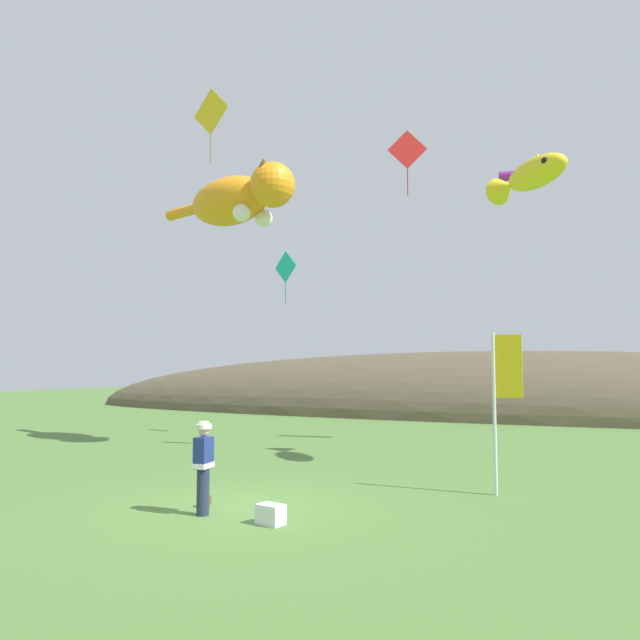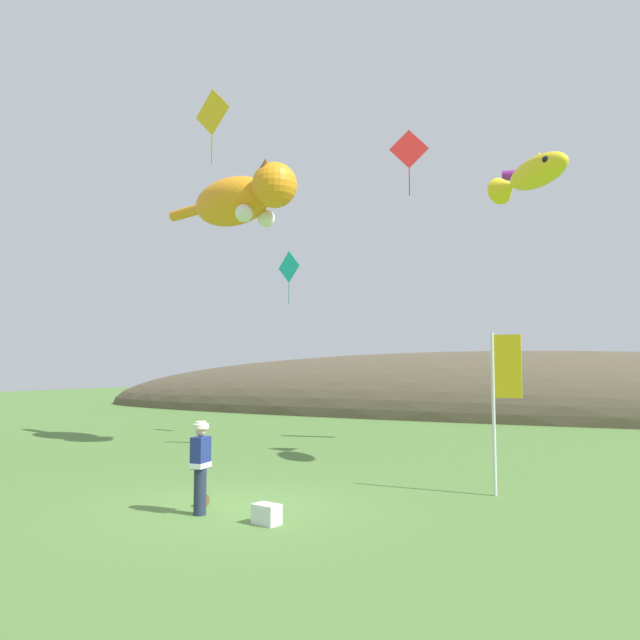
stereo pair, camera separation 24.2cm
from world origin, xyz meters
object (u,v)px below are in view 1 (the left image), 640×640
at_px(festival_attendant, 203,465).
at_px(kite_diamond_teal, 286,267).
at_px(picnic_cooler, 271,514).
at_px(kite_diamond_red, 407,150).
at_px(kite_giant_cat, 238,199).
at_px(kite_spool, 206,501).
at_px(kite_fish_windsock, 529,176).
at_px(festival_banner_pole, 502,389).
at_px(kite_diamond_gold, 211,112).
at_px(kite_tube_streamer, 528,174).

relative_size(festival_attendant, kite_diamond_teal, 0.79).
distance_m(picnic_cooler, kite_diamond_red, 13.45).
height_order(kite_giant_cat, kite_diamond_red, kite_diamond_red).
bearing_deg(kite_spool, festival_attendant, -59.01).
distance_m(picnic_cooler, kite_diamond_teal, 15.83).
distance_m(kite_giant_cat, kite_fish_windsock, 10.25).
xyz_separation_m(festival_banner_pole, kite_diamond_teal, (-9.94, 8.32, 4.65)).
bearing_deg(kite_fish_windsock, picnic_cooler, -114.45).
bearing_deg(kite_diamond_gold, kite_tube_streamer, 42.13).
bearing_deg(kite_tube_streamer, kite_diamond_gold, -137.87).
xyz_separation_m(kite_diamond_gold, kite_diamond_teal, (-1.20, 7.15, -3.71)).
bearing_deg(kite_giant_cat, kite_spool, -60.95).
distance_m(kite_giant_cat, kite_diamond_red, 6.38).
bearing_deg(festival_attendant, kite_diamond_gold, 124.82).
bearing_deg(picnic_cooler, kite_tube_streamer, 76.66).
distance_m(festival_attendant, kite_tube_streamer, 16.52).
xyz_separation_m(festival_attendant, festival_banner_pole, (4.93, 4.31, 1.39)).
height_order(kite_tube_streamer, kite_diamond_gold, kite_diamond_gold).
xyz_separation_m(picnic_cooler, kite_fish_windsock, (3.70, 8.13, 8.03)).
bearing_deg(festival_attendant, festival_banner_pole, 41.18).
bearing_deg(festival_banner_pole, kite_fish_windsock, 85.47).
height_order(kite_tube_streamer, kite_diamond_teal, kite_tube_streamer).
distance_m(festival_attendant, kite_diamond_red, 12.91).
xyz_separation_m(festival_attendant, picnic_cooler, (1.53, -0.07, -0.77)).
bearing_deg(kite_diamond_red, picnic_cooler, -88.79).
bearing_deg(kite_giant_cat, festival_banner_pole, -24.82).
bearing_deg(kite_spool, kite_fish_windsock, 53.00).
relative_size(festival_attendant, kite_giant_cat, 0.27).
distance_m(kite_giant_cat, kite_diamond_teal, 4.22).
xyz_separation_m(kite_fish_windsock, kite_diamond_gold, (-9.04, -2.58, 2.50)).
relative_size(kite_spool, kite_diamond_teal, 0.11).
relative_size(picnic_cooler, kite_diamond_gold, 0.23).
distance_m(festival_banner_pole, kite_diamond_teal, 13.77).
relative_size(kite_diamond_teal, kite_diamond_red, 1.02).
bearing_deg(kite_diamond_teal, kite_diamond_gold, -80.49).
bearing_deg(kite_fish_windsock, kite_diamond_red, 163.72).
xyz_separation_m(festival_banner_pole, kite_giant_cat, (-9.89, 4.57, 6.59)).
bearing_deg(kite_tube_streamer, kite_diamond_red, -130.10).
distance_m(picnic_cooler, kite_diamond_gold, 13.04).
height_order(kite_spool, kite_giant_cat, kite_giant_cat).
distance_m(kite_fish_windsock, kite_diamond_gold, 9.72).
bearing_deg(kite_diamond_red, festival_attendant, -98.25).
distance_m(kite_spool, kite_diamond_gold, 12.14).
xyz_separation_m(kite_spool, kite_tube_streamer, (5.04, 12.52, 9.68)).
relative_size(picnic_cooler, kite_diamond_red, 0.25).
relative_size(kite_giant_cat, kite_diamond_red, 3.03).
height_order(festival_attendant, kite_giant_cat, kite_giant_cat).
bearing_deg(kite_spool, kite_tube_streamer, 68.09).
distance_m(kite_spool, kite_diamond_red, 13.13).
xyz_separation_m(kite_spool, picnic_cooler, (1.90, -0.70, 0.06)).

